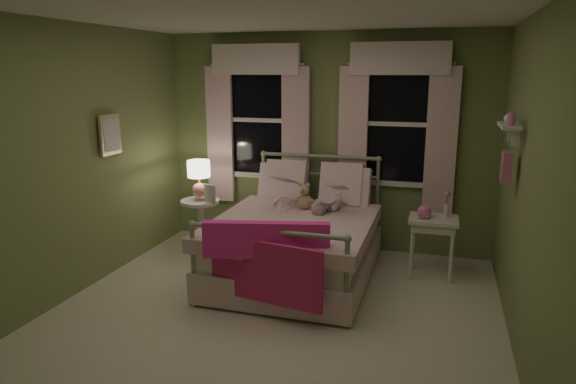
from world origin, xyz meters
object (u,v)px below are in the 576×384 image
(bed, at_px, (298,241))
(nightstand_left, at_px, (201,219))
(child_right, at_px, (333,182))
(nightstand_right, at_px, (433,227))
(teddy_bear, at_px, (304,198))
(child_left, at_px, (284,177))
(table_lamp, at_px, (199,175))

(bed, relative_size, nightstand_left, 3.13)
(child_right, relative_size, nightstand_right, 1.23)
(teddy_bear, bearing_deg, child_left, 150.50)
(child_right, height_order, table_lamp, child_right)
(teddy_bear, distance_m, nightstand_left, 1.36)
(teddy_bear, xyz_separation_m, table_lamp, (-1.31, 0.10, 0.16))
(bed, distance_m, child_left, 0.78)
(teddy_bear, relative_size, nightstand_right, 0.47)
(child_right, relative_size, nightstand_left, 1.21)
(teddy_bear, bearing_deg, table_lamp, 175.76)
(child_left, bearing_deg, nightstand_left, -9.57)
(table_lamp, bearing_deg, child_right, 2.21)
(child_right, bearing_deg, child_left, 16.78)
(child_right, height_order, teddy_bear, child_right)
(nightstand_left, distance_m, table_lamp, 0.54)
(bed, relative_size, nightstand_right, 3.18)
(bed, relative_size, child_left, 2.50)
(bed, height_order, teddy_bear, bed)
(bed, bearing_deg, nightstand_left, 164.62)
(nightstand_left, bearing_deg, bed, -15.38)
(nightstand_right, bearing_deg, child_left, 179.00)
(teddy_bear, height_order, table_lamp, table_lamp)
(child_left, distance_m, child_right, 0.56)
(nightstand_left, bearing_deg, nightstand_right, 0.70)
(child_right, xyz_separation_m, nightstand_right, (1.09, -0.03, -0.41))
(table_lamp, bearing_deg, nightstand_left, 90.00)
(bed, relative_size, child_right, 2.59)
(bed, height_order, nightstand_left, bed)
(table_lamp, relative_size, nightstand_right, 0.70)
(child_left, distance_m, nightstand_left, 1.17)
(child_left, relative_size, table_lamp, 1.82)
(nightstand_left, height_order, table_lamp, table_lamp)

